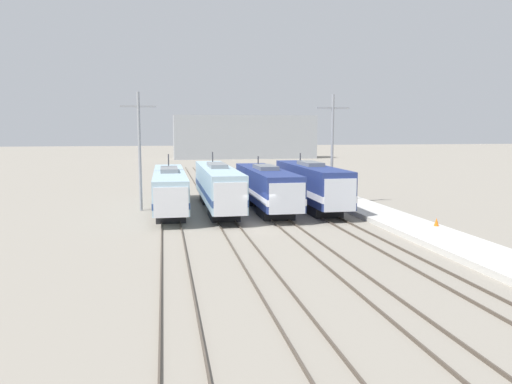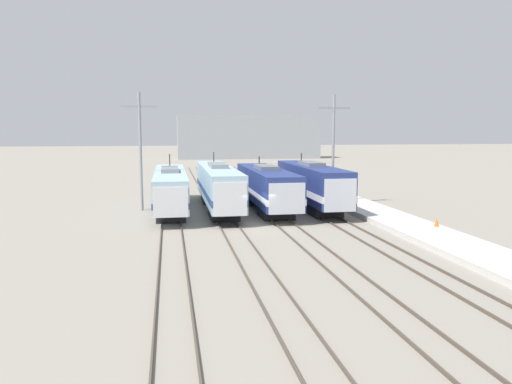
{
  "view_description": "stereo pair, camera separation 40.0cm",
  "coord_description": "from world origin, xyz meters",
  "px_view_note": "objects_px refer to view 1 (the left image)",
  "views": [
    {
      "loc": [
        -6.92,
        -37.06,
        7.29
      ],
      "look_at": [
        0.21,
        1.59,
        2.39
      ],
      "focal_mm": 35.0,
      "sensor_mm": 36.0,
      "label": 1
    },
    {
      "loc": [
        -6.53,
        -37.13,
        7.29
      ],
      "look_at": [
        0.21,
        1.59,
        2.39
      ],
      "focal_mm": 35.0,
      "sensor_mm": 36.0,
      "label": 2
    }
  ],
  "objects_px": {
    "locomotive_center_left": "(218,186)",
    "catenary_tower_right": "(332,146)",
    "catenary_tower_left": "(140,148)",
    "locomotive_far_right": "(312,185)",
    "locomotive_center_right": "(267,187)",
    "locomotive_far_left": "(170,189)",
    "traffic_cone": "(436,222)"
  },
  "relations": [
    {
      "from": "locomotive_center_left",
      "to": "catenary_tower_right",
      "type": "xyz_separation_m",
      "value": [
        11.19,
        1.11,
        3.53
      ]
    },
    {
      "from": "locomotive_center_left",
      "to": "catenary_tower_left",
      "type": "distance_m",
      "value": 7.83
    },
    {
      "from": "catenary_tower_right",
      "to": "locomotive_far_right",
      "type": "bearing_deg",
      "value": -144.81
    },
    {
      "from": "locomotive_far_right",
      "to": "catenary_tower_right",
      "type": "distance_m",
      "value": 4.67
    },
    {
      "from": "locomotive_center_right",
      "to": "catenary_tower_right",
      "type": "xyz_separation_m",
      "value": [
        6.86,
        2.05,
        3.61
      ]
    },
    {
      "from": "locomotive_center_right",
      "to": "locomotive_far_right",
      "type": "distance_m",
      "value": 4.34
    },
    {
      "from": "catenary_tower_left",
      "to": "locomotive_center_left",
      "type": "bearing_deg",
      "value": -9.1
    },
    {
      "from": "catenary_tower_left",
      "to": "catenary_tower_right",
      "type": "relative_size",
      "value": 1.0
    },
    {
      "from": "locomotive_far_left",
      "to": "locomotive_center_right",
      "type": "height_order",
      "value": "locomotive_far_left"
    },
    {
      "from": "locomotive_far_right",
      "to": "catenary_tower_left",
      "type": "relative_size",
      "value": 1.53
    },
    {
      "from": "locomotive_far_right",
      "to": "locomotive_center_left",
      "type": "bearing_deg",
      "value": 175.51
    },
    {
      "from": "locomotive_center_right",
      "to": "traffic_cone",
      "type": "height_order",
      "value": "locomotive_center_right"
    },
    {
      "from": "locomotive_far_left",
      "to": "locomotive_center_left",
      "type": "distance_m",
      "value": 4.34
    },
    {
      "from": "locomotive_center_left",
      "to": "locomotive_center_right",
      "type": "relative_size",
      "value": 1.14
    },
    {
      "from": "locomotive_far_left",
      "to": "traffic_cone",
      "type": "height_order",
      "value": "locomotive_far_left"
    },
    {
      "from": "locomotive_far_right",
      "to": "catenary_tower_right",
      "type": "bearing_deg",
      "value": 35.19
    },
    {
      "from": "locomotive_far_right",
      "to": "catenary_tower_left",
      "type": "height_order",
      "value": "catenary_tower_left"
    },
    {
      "from": "catenary_tower_left",
      "to": "catenary_tower_right",
      "type": "bearing_deg",
      "value": 0.0
    },
    {
      "from": "catenary_tower_right",
      "to": "traffic_cone",
      "type": "distance_m",
      "value": 14.82
    },
    {
      "from": "locomotive_far_left",
      "to": "locomotive_far_right",
      "type": "relative_size",
      "value": 1.15
    },
    {
      "from": "traffic_cone",
      "to": "locomotive_center_left",
      "type": "bearing_deg",
      "value": 139.3
    },
    {
      "from": "catenary_tower_left",
      "to": "traffic_cone",
      "type": "bearing_deg",
      "value": -32.38
    },
    {
      "from": "catenary_tower_right",
      "to": "locomotive_center_left",
      "type": "bearing_deg",
      "value": -174.36
    },
    {
      "from": "locomotive_center_left",
      "to": "traffic_cone",
      "type": "xyz_separation_m",
      "value": [
        14.47,
        -12.45,
        -1.5
      ]
    },
    {
      "from": "locomotive_center_right",
      "to": "catenary_tower_left",
      "type": "xyz_separation_m",
      "value": [
        -11.23,
        2.05,
        3.61
      ]
    },
    {
      "from": "locomotive_far_right",
      "to": "traffic_cone",
      "type": "relative_size",
      "value": 28.06
    },
    {
      "from": "locomotive_far_left",
      "to": "catenary_tower_right",
      "type": "height_order",
      "value": "catenary_tower_right"
    },
    {
      "from": "locomotive_center_left",
      "to": "locomotive_far_right",
      "type": "bearing_deg",
      "value": -4.49
    },
    {
      "from": "catenary_tower_right",
      "to": "locomotive_center_right",
      "type": "bearing_deg",
      "value": -163.36
    },
    {
      "from": "locomotive_far_left",
      "to": "locomotive_center_right",
      "type": "relative_size",
      "value": 1.13
    },
    {
      "from": "locomotive_far_left",
      "to": "traffic_cone",
      "type": "relative_size",
      "value": 32.13
    },
    {
      "from": "traffic_cone",
      "to": "locomotive_center_right",
      "type": "bearing_deg",
      "value": 131.41
    }
  ]
}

